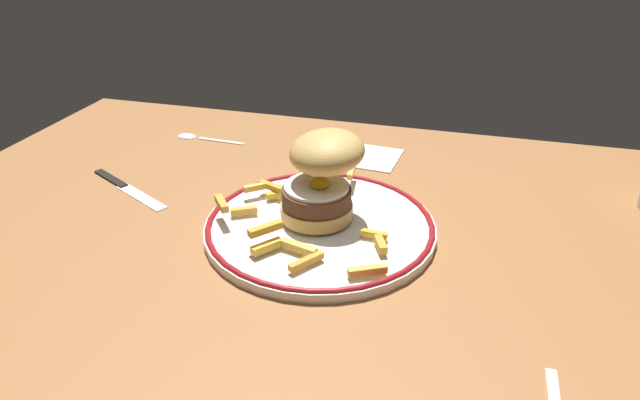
{
  "coord_description": "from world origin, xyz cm",
  "views": [
    {
      "loc": [
        10.45,
        -58.69,
        38.16
      ],
      "look_at": [
        -5.98,
        0.86,
        4.6
      ],
      "focal_mm": 31.42,
      "sensor_mm": 36.0,
      "label": 1
    }
  ],
  "objects_px": {
    "napkin": "(361,155)",
    "knife": "(123,185)",
    "spoon": "(194,136)",
    "dinner_plate": "(320,226)",
    "burger": "(322,175)"
  },
  "relations": [
    {
      "from": "dinner_plate",
      "to": "knife",
      "type": "distance_m",
      "value": 0.32
    },
    {
      "from": "napkin",
      "to": "knife",
      "type": "bearing_deg",
      "value": -147.6
    },
    {
      "from": "dinner_plate",
      "to": "knife",
      "type": "xyz_separation_m",
      "value": [
        -0.32,
        0.04,
        -0.01
      ]
    },
    {
      "from": "dinner_plate",
      "to": "spoon",
      "type": "xyz_separation_m",
      "value": [
        -0.3,
        0.25,
        -0.0
      ]
    },
    {
      "from": "spoon",
      "to": "napkin",
      "type": "height_order",
      "value": "spoon"
    },
    {
      "from": "dinner_plate",
      "to": "knife",
      "type": "bearing_deg",
      "value": 172.12
    },
    {
      "from": "napkin",
      "to": "burger",
      "type": "bearing_deg",
      "value": -91.17
    },
    {
      "from": "spoon",
      "to": "dinner_plate",
      "type": "bearing_deg",
      "value": -39.24
    },
    {
      "from": "burger",
      "to": "napkin",
      "type": "relative_size",
      "value": 1.09
    },
    {
      "from": "dinner_plate",
      "to": "burger",
      "type": "bearing_deg",
      "value": 97.65
    },
    {
      "from": "burger",
      "to": "knife",
      "type": "distance_m",
      "value": 0.32
    },
    {
      "from": "knife",
      "to": "napkin",
      "type": "relative_size",
      "value": 1.32
    },
    {
      "from": "burger",
      "to": "spoon",
      "type": "distance_m",
      "value": 0.38
    },
    {
      "from": "knife",
      "to": "napkin",
      "type": "bearing_deg",
      "value": 32.4
    },
    {
      "from": "dinner_plate",
      "to": "napkin",
      "type": "bearing_deg",
      "value": 89.52
    }
  ]
}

